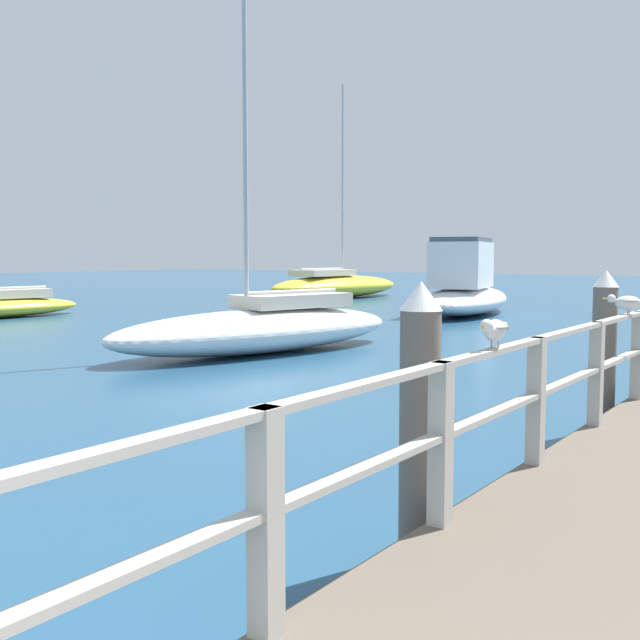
{
  "coord_description": "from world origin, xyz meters",
  "views": [
    {
      "loc": [
        0.53,
        0.06,
        2.12
      ],
      "look_at": [
        -3.83,
        6.13,
        1.47
      ],
      "focal_mm": 42.12,
      "sensor_mm": 36.0,
      "label": 1
    }
  ],
  "objects_px": {
    "seagull_background": "(627,302)",
    "boat_4": "(1,306)",
    "boat_1": "(336,286)",
    "seagull_foreground": "(494,329)",
    "boat_2": "(262,328)",
    "dock_piling_far": "(604,352)",
    "dock_piling_near": "(420,422)",
    "boat_0": "(464,289)"
  },
  "relations": [
    {
      "from": "boat_2",
      "to": "seagull_foreground",
      "type": "bearing_deg",
      "value": 150.64
    },
    {
      "from": "boat_0",
      "to": "boat_2",
      "type": "relative_size",
      "value": 0.92
    },
    {
      "from": "dock_piling_near",
      "to": "dock_piling_far",
      "type": "distance_m",
      "value": 4.57
    },
    {
      "from": "seagull_background",
      "to": "dock_piling_near",
      "type": "bearing_deg",
      "value": 142.43
    },
    {
      "from": "dock_piling_far",
      "to": "boat_1",
      "type": "relative_size",
      "value": 0.19
    },
    {
      "from": "seagull_foreground",
      "to": "boat_4",
      "type": "relative_size",
      "value": 0.07
    },
    {
      "from": "seagull_foreground",
      "to": "boat_4",
      "type": "distance_m",
      "value": 23.67
    },
    {
      "from": "dock_piling_near",
      "to": "boat_2",
      "type": "distance_m",
      "value": 11.45
    },
    {
      "from": "seagull_foreground",
      "to": "boat_1",
      "type": "bearing_deg",
      "value": -58.46
    },
    {
      "from": "seagull_background",
      "to": "boat_4",
      "type": "height_order",
      "value": "boat_4"
    },
    {
      "from": "seagull_background",
      "to": "boat_2",
      "type": "distance_m",
      "value": 9.48
    },
    {
      "from": "dock_piling_far",
      "to": "boat_0",
      "type": "bearing_deg",
      "value": 119.93
    },
    {
      "from": "boat_1",
      "to": "boat_4",
      "type": "height_order",
      "value": "boat_1"
    },
    {
      "from": "seagull_background",
      "to": "boat_0",
      "type": "bearing_deg",
      "value": -2.19
    },
    {
      "from": "dock_piling_near",
      "to": "boat_4",
      "type": "relative_size",
      "value": 0.27
    },
    {
      "from": "boat_2",
      "to": "boat_4",
      "type": "relative_size",
      "value": 1.24
    },
    {
      "from": "boat_0",
      "to": "boat_1",
      "type": "xyz_separation_m",
      "value": [
        -9.55,
        5.83,
        -0.3
      ]
    },
    {
      "from": "dock_piling_near",
      "to": "boat_2",
      "type": "relative_size",
      "value": 0.22
    },
    {
      "from": "boat_0",
      "to": "boat_1",
      "type": "relative_size",
      "value": 0.79
    },
    {
      "from": "seagull_background",
      "to": "boat_2",
      "type": "height_order",
      "value": "boat_2"
    },
    {
      "from": "dock_piling_near",
      "to": "seagull_background",
      "type": "distance_m",
      "value": 4.08
    },
    {
      "from": "dock_piling_far",
      "to": "boat_1",
      "type": "distance_m",
      "value": 28.43
    },
    {
      "from": "dock_piling_far",
      "to": "seagull_background",
      "type": "relative_size",
      "value": 4.57
    },
    {
      "from": "seagull_background",
      "to": "boat_4",
      "type": "distance_m",
      "value": 22.45
    },
    {
      "from": "dock_piling_far",
      "to": "boat_1",
      "type": "xyz_separation_m",
      "value": [
        -18.58,
        21.52,
        -0.38
      ]
    },
    {
      "from": "seagull_background",
      "to": "boat_0",
      "type": "distance_m",
      "value": 18.79
    },
    {
      "from": "boat_0",
      "to": "boat_4",
      "type": "xyz_separation_m",
      "value": [
        -12.24,
        -10.42,
        -0.51
      ]
    },
    {
      "from": "boat_0",
      "to": "boat_2",
      "type": "height_order",
      "value": "boat_2"
    },
    {
      "from": "boat_0",
      "to": "boat_4",
      "type": "bearing_deg",
      "value": 26.84
    },
    {
      "from": "boat_2",
      "to": "boat_4",
      "type": "xyz_separation_m",
      "value": [
        -13.12,
        1.81,
        -0.14
      ]
    },
    {
      "from": "dock_piling_far",
      "to": "seagull_foreground",
      "type": "xyz_separation_m",
      "value": [
        0.38,
        -4.22,
        0.63
      ]
    },
    {
      "from": "dock_piling_near",
      "to": "boat_2",
      "type": "height_order",
      "value": "boat_2"
    },
    {
      "from": "seagull_foreground",
      "to": "boat_2",
      "type": "bearing_deg",
      "value": -46.8
    },
    {
      "from": "dock_piling_near",
      "to": "boat_1",
      "type": "relative_size",
      "value": 0.19
    },
    {
      "from": "boat_2",
      "to": "boat_4",
      "type": "height_order",
      "value": "boat_2"
    },
    {
      "from": "boat_1",
      "to": "boat_4",
      "type": "xyz_separation_m",
      "value": [
        -2.69,
        -16.25,
        -0.21
      ]
    },
    {
      "from": "dock_piling_near",
      "to": "boat_4",
      "type": "xyz_separation_m",
      "value": [
        -21.27,
        9.84,
        -0.59
      ]
    },
    {
      "from": "boat_0",
      "to": "boat_1",
      "type": "bearing_deg",
      "value": -44.96
    },
    {
      "from": "boat_0",
      "to": "boat_4",
      "type": "distance_m",
      "value": 16.08
    },
    {
      "from": "dock_piling_near",
      "to": "boat_0",
      "type": "relative_size",
      "value": 0.24
    },
    {
      "from": "seagull_foreground",
      "to": "boat_0",
      "type": "distance_m",
      "value": 22.03
    },
    {
      "from": "boat_2",
      "to": "seagull_background",
      "type": "bearing_deg",
      "value": 167.39
    }
  ]
}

